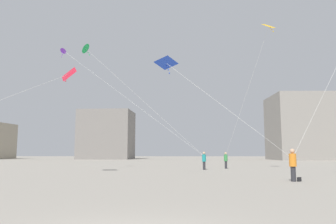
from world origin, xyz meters
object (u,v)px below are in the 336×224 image
at_px(person_in_orange, 293,163).
at_px(kite_emerald_diamond, 87,50).
at_px(person_in_green, 226,160).
at_px(kite_cobalt_delta, 168,65).
at_px(person_in_teal, 204,160).
at_px(building_centre_hall, 107,135).
at_px(kite_crimson_delta, 67,75).
at_px(kite_amber_delta, 268,29).
at_px(handbag_beside_flyer, 299,179).
at_px(building_right_hall, 327,127).
at_px(kite_violet_diamond, 68,54).

distance_m(person_in_orange, kite_emerald_diamond, 21.81).
relative_size(person_in_green, kite_cobalt_delta, 0.21).
xyz_separation_m(person_in_orange, person_in_teal, (-4.24, 12.78, -0.08)).
bearing_deg(building_centre_hall, person_in_orange, -68.24).
bearing_deg(kite_cobalt_delta, building_centre_hall, 106.77).
height_order(person_in_orange, kite_crimson_delta, kite_crimson_delta).
height_order(person_in_green, kite_amber_delta, kite_amber_delta).
bearing_deg(kite_amber_delta, kite_cobalt_delta, -140.24).
bearing_deg(handbag_beside_flyer, kite_cobalt_delta, 161.27).
bearing_deg(kite_crimson_delta, kite_cobalt_delta, -16.59).
xyz_separation_m(person_in_green, kite_crimson_delta, (-13.37, -10.18, 6.67)).
bearing_deg(kite_emerald_diamond, handbag_beside_flyer, -34.67).
xyz_separation_m(building_right_hall, handbag_beside_flyer, (-27.34, -59.32, -7.46)).
relative_size(kite_cobalt_delta, kite_violet_diamond, 0.49).
bearing_deg(kite_amber_delta, kite_emerald_diamond, 176.52).
relative_size(person_in_teal, kite_cobalt_delta, 0.21).
xyz_separation_m(person_in_green, kite_amber_delta, (3.45, -5.18, 11.97)).
bearing_deg(person_in_orange, kite_emerald_diamond, -175.65).
bearing_deg(person_in_teal, building_centre_hall, 105.89).
relative_size(person_in_orange, person_in_green, 1.10).
distance_m(kite_emerald_diamond, handbag_beside_flyer, 22.46).
bearing_deg(person_in_orange, person_in_teal, 148.23).
bearing_deg(kite_emerald_diamond, kite_amber_delta, -3.48).
bearing_deg(kite_emerald_diamond, person_in_green, 16.79).
bearing_deg(kite_emerald_diamond, kite_violet_diamond, 124.17).
bearing_deg(handbag_beside_flyer, person_in_orange, -164.05).
distance_m(person_in_orange, person_in_green, 15.34).
bearing_deg(building_centre_hall, kite_amber_delta, -63.45).
distance_m(kite_cobalt_delta, building_centre_hall, 66.04).
bearing_deg(kite_violet_diamond, handbag_beside_flyer, -40.31).
bearing_deg(kite_amber_delta, building_right_hall, 62.15).
relative_size(person_in_teal, building_right_hall, 0.07).
relative_size(person_in_green, building_right_hall, 0.06).
bearing_deg(kite_crimson_delta, person_in_green, 37.30).
bearing_deg(kite_crimson_delta, kite_emerald_diamond, 93.20).
xyz_separation_m(person_in_teal, kite_emerald_diamond, (-11.31, -1.69, 10.61)).
bearing_deg(person_in_teal, kite_emerald_diamond, -178.19).
distance_m(person_in_teal, building_right_hall, 56.91).
relative_size(person_in_orange, building_right_hall, 0.07).
bearing_deg(kite_cobalt_delta, person_in_teal, 73.38).
bearing_deg(person_in_orange, kite_cobalt_delta, -160.40).
height_order(person_in_green, kite_emerald_diamond, kite_emerald_diamond).
relative_size(person_in_green, handbag_beside_flyer, 5.28).
xyz_separation_m(person_in_orange, kite_amber_delta, (1.60, 10.05, 11.88)).
relative_size(person_in_orange, handbag_beside_flyer, 5.80).
xyz_separation_m(person_in_orange, kite_emerald_diamond, (-15.55, 11.10, 10.53)).
bearing_deg(handbag_beside_flyer, kite_amber_delta, 82.82).
distance_m(kite_cobalt_delta, kite_emerald_diamond, 12.44).
xyz_separation_m(kite_cobalt_delta, kite_crimson_delta, (-7.95, 2.37, -0.06)).
height_order(kite_amber_delta, handbag_beside_flyer, kite_amber_delta).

